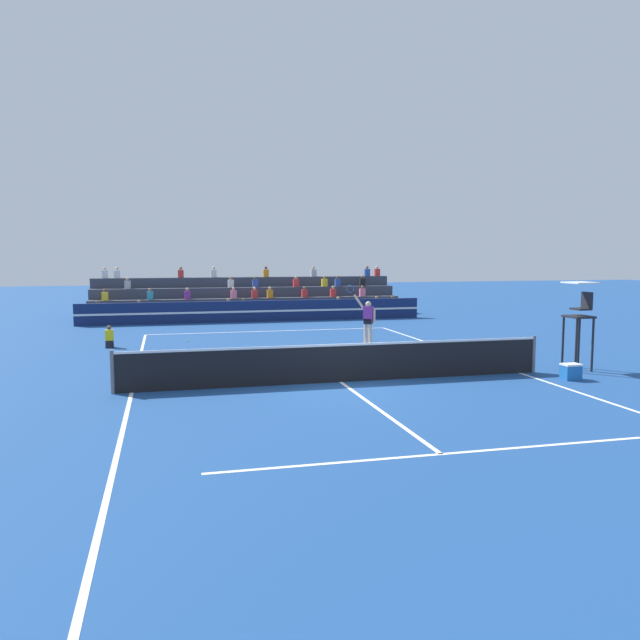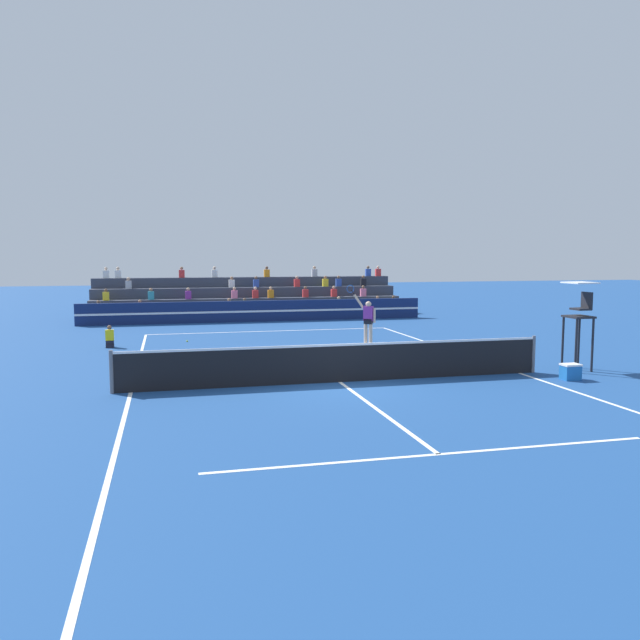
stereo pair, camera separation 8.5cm
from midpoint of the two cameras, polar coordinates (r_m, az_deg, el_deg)
The scene contains 10 objects.
ground_plane at distance 17.17m, azimuth 1.76°, elevation -5.70°, with size 120.00×120.00×0.00m, color navy.
court_lines at distance 17.17m, azimuth 1.76°, elevation -5.68°, with size 11.10×23.90×0.01m.
tennis_net at distance 17.07m, azimuth 1.76°, elevation -3.91°, with size 12.00×0.10×1.10m.
sponsor_banner_wall at distance 32.85m, azimuth -5.93°, elevation 0.81°, with size 18.00×0.26×1.10m.
bleacher_stand at distance 35.96m, azimuth -6.64°, elevation 1.70°, with size 17.20×3.80×2.83m.
umpire_chair at distance 20.25m, azimuth 22.57°, elevation 0.54°, with size 0.76×0.84×2.67m.
ball_kid_courtside at distance 24.78m, azimuth -18.79°, elevation -1.65°, with size 0.30×0.36×0.84m.
tennis_player at distance 24.02m, azimuth 4.27°, elevation -0.01°, with size 1.03×0.81×2.39m.
tennis_ball at distance 25.59m, azimuth -12.17°, elevation -1.90°, with size 0.07×0.07×0.07m, color #C6DB33.
equipment_cooler at distance 18.81m, azimuth 21.84°, elevation -4.40°, with size 0.50×0.38×0.45m.
Camera 1 is at (-4.61, -16.18, 3.46)m, focal length 35.00 mm.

